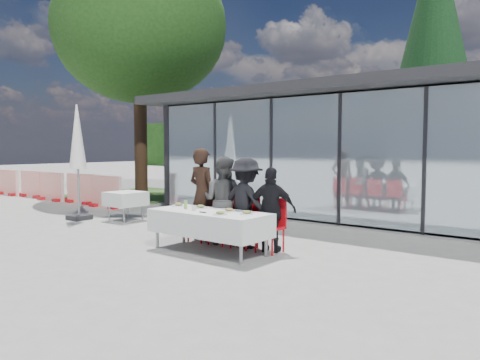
% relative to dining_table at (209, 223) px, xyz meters
% --- Properties ---
extents(ground, '(90.00, 90.00, 0.00)m').
position_rel_dining_table_xyz_m(ground, '(-0.39, -0.13, -0.54)').
color(ground, gray).
rests_on(ground, ground).
extents(pavilion, '(14.80, 8.80, 3.44)m').
position_rel_dining_table_xyz_m(pavilion, '(1.61, 8.04, 1.61)').
color(pavilion, gray).
rests_on(pavilion, ground).
extents(treeline, '(62.50, 2.00, 4.40)m').
position_rel_dining_table_xyz_m(treeline, '(-2.39, 27.87, 1.66)').
color(treeline, '#153611').
rests_on(treeline, ground).
extents(dining_table, '(2.26, 0.96, 0.75)m').
position_rel_dining_table_xyz_m(dining_table, '(0.00, 0.00, 0.00)').
color(dining_table, silver).
rests_on(dining_table, ground).
extents(diner_a, '(0.73, 0.73, 1.88)m').
position_rel_dining_table_xyz_m(diner_a, '(-0.83, 0.71, 0.40)').
color(diner_a, black).
rests_on(diner_a, ground).
extents(diner_chair_a, '(0.44, 0.44, 0.97)m').
position_rel_dining_table_xyz_m(diner_chair_a, '(-0.83, 0.75, -0.00)').
color(diner_chair_a, red).
rests_on(diner_chair_a, ground).
extents(diner_b, '(0.98, 0.98, 1.72)m').
position_rel_dining_table_xyz_m(diner_b, '(-0.28, 0.71, 0.32)').
color(diner_b, '#4B4B4B').
rests_on(diner_b, ground).
extents(diner_chair_b, '(0.44, 0.44, 0.97)m').
position_rel_dining_table_xyz_m(diner_chair_b, '(-0.28, 0.75, -0.00)').
color(diner_chair_b, red).
rests_on(diner_chair_b, ground).
extents(diner_c, '(1.20, 1.20, 1.70)m').
position_rel_dining_table_xyz_m(diner_c, '(0.28, 0.71, 0.31)').
color(diner_c, black).
rests_on(diner_c, ground).
extents(diner_chair_c, '(0.44, 0.44, 0.97)m').
position_rel_dining_table_xyz_m(diner_chair_c, '(0.28, 0.75, -0.00)').
color(diner_chair_c, red).
rests_on(diner_chair_c, ground).
extents(diner_d, '(1.15, 1.15, 1.54)m').
position_rel_dining_table_xyz_m(diner_d, '(0.87, 0.71, 0.23)').
color(diner_d, black).
rests_on(diner_d, ground).
extents(diner_chair_d, '(0.44, 0.44, 0.97)m').
position_rel_dining_table_xyz_m(diner_chair_d, '(0.87, 0.75, -0.00)').
color(diner_chair_d, red).
rests_on(diner_chair_d, ground).
extents(plate_a, '(0.26, 0.26, 0.07)m').
position_rel_dining_table_xyz_m(plate_a, '(-0.96, 0.17, 0.24)').
color(plate_a, white).
rests_on(plate_a, dining_table).
extents(plate_b, '(0.26, 0.26, 0.07)m').
position_rel_dining_table_xyz_m(plate_b, '(-0.39, 0.19, 0.24)').
color(plate_b, white).
rests_on(plate_b, dining_table).
extents(plate_c, '(0.26, 0.26, 0.07)m').
position_rel_dining_table_xyz_m(plate_c, '(0.34, 0.15, 0.24)').
color(plate_c, white).
rests_on(plate_c, dining_table).
extents(plate_d, '(0.26, 0.26, 0.07)m').
position_rel_dining_table_xyz_m(plate_d, '(0.78, 0.10, 0.24)').
color(plate_d, white).
rests_on(plate_d, dining_table).
extents(plate_extra, '(0.26, 0.26, 0.07)m').
position_rel_dining_table_xyz_m(plate_extra, '(0.47, -0.24, 0.24)').
color(plate_extra, white).
rests_on(plate_extra, dining_table).
extents(juice_bottle, '(0.06, 0.06, 0.16)m').
position_rel_dining_table_xyz_m(juice_bottle, '(-0.55, -0.04, 0.29)').
color(juice_bottle, '#82BA4D').
rests_on(juice_bottle, dining_table).
extents(drinking_glasses, '(0.07, 0.07, 0.10)m').
position_rel_dining_table_xyz_m(drinking_glasses, '(-0.26, -0.14, 0.26)').
color(drinking_glasses, silver).
rests_on(drinking_glasses, dining_table).
extents(folded_eyeglasses, '(0.14, 0.03, 0.01)m').
position_rel_dining_table_xyz_m(folded_eyeglasses, '(0.05, -0.22, 0.22)').
color(folded_eyeglasses, black).
rests_on(folded_eyeglasses, dining_table).
extents(spare_table_left, '(0.86, 0.86, 0.74)m').
position_rel_dining_table_xyz_m(spare_table_left, '(-4.21, 1.44, 0.02)').
color(spare_table_left, silver).
rests_on(spare_table_left, ground).
extents(market_umbrella, '(0.50, 0.50, 3.00)m').
position_rel_dining_table_xyz_m(market_umbrella, '(-5.26, 0.74, 1.44)').
color(market_umbrella, black).
rests_on(market_umbrella, ground).
extents(construction_barriers, '(7.80, 0.60, 1.00)m').
position_rel_dining_table_xyz_m(construction_barriers, '(-9.98, 2.75, -0.10)').
color(construction_barriers, red).
rests_on(construction_barriers, ground).
extents(deciduous_tree, '(7.04, 6.40, 9.38)m').
position_rel_dining_table_xyz_m(deciduous_tree, '(-8.89, 5.87, 5.94)').
color(deciduous_tree, '#382316').
rests_on(deciduous_tree, ground).
extents(conifer_tree, '(4.00, 4.00, 10.50)m').
position_rel_dining_table_xyz_m(conifer_tree, '(0.11, 12.87, 5.45)').
color(conifer_tree, '#382316').
rests_on(conifer_tree, ground).
extents(grass_patch, '(5.00, 5.00, 0.02)m').
position_rel_dining_table_xyz_m(grass_patch, '(-8.89, 5.87, -0.53)').
color(grass_patch, '#385926').
rests_on(grass_patch, ground).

